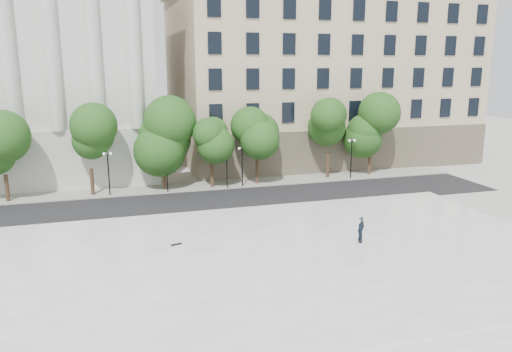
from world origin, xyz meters
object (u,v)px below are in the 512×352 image
object	(u,v)px
traffic_light_east	(227,152)
person_lying	(360,239)
traffic_light_west	(166,156)
skateboard	(176,244)

from	to	relation	value
traffic_light_east	person_lying	world-z (taller)	traffic_light_east
traffic_light_west	traffic_light_east	xyz separation A→B (m)	(5.92, 0.00, 0.11)
traffic_light_west	skateboard	distance (m)	16.04
skateboard	person_lying	bearing A→B (deg)	-30.81
traffic_light_east	skateboard	distance (m)	17.54
traffic_light_west	skateboard	xyz separation A→B (m)	(-1.24, -15.68, -3.12)
person_lying	skateboard	world-z (taller)	person_lying
traffic_light_west	person_lying	bearing A→B (deg)	-60.15
traffic_light_west	person_lying	world-z (taller)	traffic_light_west
traffic_light_east	traffic_light_west	bearing A→B (deg)	-180.00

